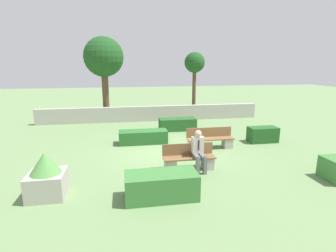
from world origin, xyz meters
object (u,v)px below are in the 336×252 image
(bench_left_side, at_px, (210,141))
(person_seated_man, at_px, (199,149))
(tree_center_left, at_px, (195,65))
(bench_front, at_px, (189,160))
(tree_leftmost, at_px, (104,58))
(planter_corner_left, at_px, (46,177))

(bench_left_side, bearing_deg, person_seated_man, -110.18)
(person_seated_man, bearing_deg, bench_left_side, 62.10)
(tree_center_left, bearing_deg, bench_left_side, -99.75)
(bench_front, height_order, tree_leftmost, tree_leftmost)
(planter_corner_left, bearing_deg, bench_left_side, 29.54)
(bench_front, xyz_separation_m, tree_center_left, (2.64, 9.08, 3.06))
(bench_front, relative_size, bench_left_side, 0.89)
(bench_left_side, xyz_separation_m, tree_center_left, (1.21, 7.06, 3.05))
(person_seated_man, height_order, planter_corner_left, person_seated_man)
(bench_left_side, distance_m, tree_leftmost, 8.87)
(bench_front, height_order, person_seated_man, person_seated_man)
(person_seated_man, distance_m, tree_leftmost, 10.03)
(person_seated_man, relative_size, tree_center_left, 0.32)
(tree_leftmost, bearing_deg, planter_corner_left, -95.85)
(tree_leftmost, bearing_deg, person_seated_man, -69.04)
(planter_corner_left, xyz_separation_m, tree_center_left, (6.80, 10.23, 2.82))
(bench_left_side, height_order, tree_leftmost, tree_leftmost)
(tree_leftmost, bearing_deg, bench_front, -70.38)
(bench_front, distance_m, tree_center_left, 9.94)
(planter_corner_left, distance_m, tree_center_left, 12.60)
(person_seated_man, height_order, tree_leftmost, tree_leftmost)
(bench_left_side, relative_size, person_seated_man, 1.45)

